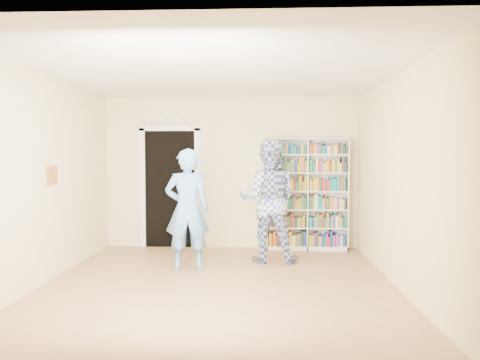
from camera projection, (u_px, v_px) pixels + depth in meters
The scene contains 11 objects.
floor at pixel (218, 285), 5.97m from camera, with size 5.00×5.00×0.00m, color #976B49.
ceiling at pixel (218, 72), 5.83m from camera, with size 5.00×5.00×0.00m, color white.
wall_back at pixel (231, 173), 8.40m from camera, with size 4.50×4.50×0.00m, color beige.
wall_left at pixel (44, 180), 6.00m from camera, with size 5.00×5.00×0.00m, color beige.
wall_right at pixel (399, 180), 5.80m from camera, with size 5.00×5.00×0.00m, color beige.
bookshelf at pixel (307, 194), 8.20m from camera, with size 1.42×0.27×1.96m.
doorway at pixel (170, 182), 8.43m from camera, with size 1.10×0.08×2.43m.
wall_art at pixel (52, 175), 6.20m from camera, with size 0.03×0.25×0.25m, color brown.
man_blue at pixel (187, 209), 6.77m from camera, with size 0.64×0.42×1.76m, color #68A3E7.
man_plaid at pixel (269, 200), 7.31m from camera, with size 0.93×0.73×1.92m, color #324F9A.
paper_sheet at pixel (273, 196), 7.13m from camera, with size 0.22×0.01×0.31m, color white.
Camera 1 is at (0.54, -5.88, 1.66)m, focal length 35.00 mm.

